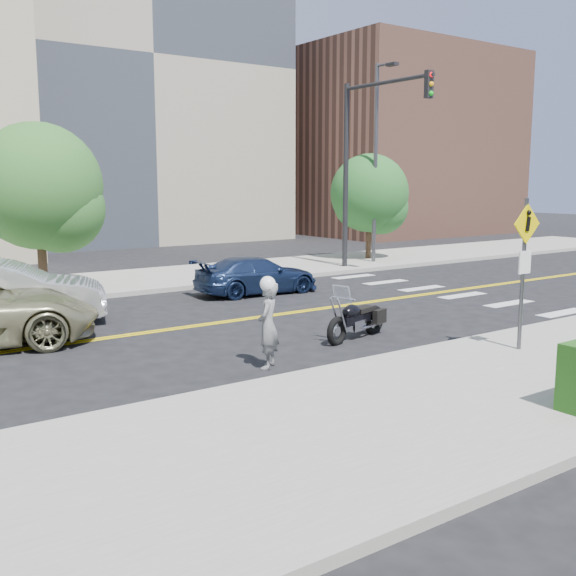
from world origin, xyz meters
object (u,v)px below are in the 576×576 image
(motorcyclist, at_px, (268,323))
(motorcycle, at_px, (357,310))
(parked_car_blue, at_px, (257,275))
(pedestrian_sign, at_px, (524,259))
(parked_car_silver, at_px, (3,293))

(motorcyclist, height_order, motorcycle, motorcyclist)
(motorcycle, distance_m, parked_car_blue, 6.55)
(pedestrian_sign, relative_size, parked_car_silver, 0.62)
(motorcycle, bearing_deg, motorcyclist, -179.42)
(parked_car_silver, bearing_deg, motorcycle, -116.04)
(parked_car_silver, relative_size, parked_car_blue, 1.21)
(motorcyclist, bearing_deg, parked_car_blue, -164.76)
(pedestrian_sign, height_order, motorcyclist, pedestrian_sign)
(motorcycle, bearing_deg, pedestrian_sign, -78.12)
(pedestrian_sign, relative_size, motorcycle, 1.44)
(parked_car_blue, bearing_deg, pedestrian_sign, -175.96)
(motorcycle, distance_m, parked_car_silver, 8.56)
(parked_car_silver, height_order, parked_car_blue, parked_car_silver)
(motorcyclist, bearing_deg, pedestrian_sign, 110.71)
(motorcyclist, relative_size, parked_car_blue, 0.44)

